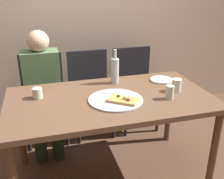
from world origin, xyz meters
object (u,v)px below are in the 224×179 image
dining_table (110,106)px  guest_in_sweater (43,86)px  pizza_tray (116,100)px  chair_middle (90,87)px  tumbler_far (37,93)px  chair_right (134,83)px  wine_bottle (115,70)px  chair_left (43,92)px  plate_stack (161,80)px  tumbler_near (177,85)px  wine_glass (170,92)px  pizza_slice_last (123,100)px

dining_table → guest_in_sweater: guest_in_sweater is taller
pizza_tray → chair_middle: (-0.02, 0.91, -0.25)m
dining_table → guest_in_sweater: size_ratio=1.36×
tumbler_far → chair_middle: size_ratio=0.09×
chair_right → wine_bottle: bearing=54.0°
dining_table → chair_middle: size_ratio=1.77×
guest_in_sweater → chair_middle: bearing=-163.3°
wine_bottle → chair_middle: bearing=102.3°
chair_left → plate_stack: bearing=149.4°
chair_right → plate_stack: bearing=92.1°
wine_bottle → chair_right: bearing=54.0°
wine_bottle → chair_middle: wine_bottle is taller
guest_in_sweater → wine_bottle: bearing=147.7°
tumbler_near → wine_glass: size_ratio=0.98×
wine_glass → guest_in_sweater: 1.26m
plate_stack → pizza_tray: bearing=-150.9°
wine_glass → wine_bottle: bearing=124.6°
wine_glass → chair_right: size_ratio=0.12×
plate_stack → chair_right: chair_right is taller
dining_table → wine_bottle: (0.12, 0.29, 0.20)m
chair_middle → chair_right: size_ratio=1.00×
tumbler_far → chair_left: size_ratio=0.09×
pizza_tray → wine_bottle: (0.10, 0.36, 0.11)m
tumbler_far → dining_table: bearing=-14.2°
chair_left → chair_right: (1.02, 0.00, 0.00)m
pizza_slice_last → plate_stack: pizza_slice_last is taller
wine_glass → chair_left: size_ratio=0.12×
tumbler_near → chair_left: bearing=140.5°
chair_right → wine_glass: bearing=84.8°
dining_table → chair_right: chair_right is taller
pizza_tray → wine_glass: size_ratio=3.90×
tumbler_near → guest_in_sweater: size_ratio=0.09×
chair_middle → plate_stack: bearing=131.1°
tumbler_far → pizza_slice_last: bearing=-22.8°
wine_bottle → chair_right: size_ratio=0.34×
tumbler_far → chair_right: 1.30m
dining_table → tumbler_far: tumbler_far is taller
chair_left → chair_middle: 0.50m
plate_stack → chair_left: bearing=149.4°
tumbler_far → chair_right: chair_right is taller
pizza_slice_last → wine_glass: wine_glass is taller
dining_table → chair_middle: 0.85m
pizza_tray → pizza_slice_last: 0.07m
wine_glass → chair_middle: 1.12m
wine_glass → dining_table: bearing=160.3°
plate_stack → dining_table: bearing=-157.9°
dining_table → chair_left: (-0.50, 0.84, -0.16)m
chair_right → guest_in_sweater: (-1.02, -0.15, 0.13)m
guest_in_sweater → pizza_tray: bearing=124.6°
tumbler_near → wine_glass: (-0.12, -0.12, 0.00)m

